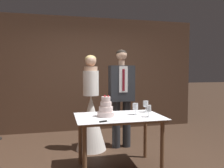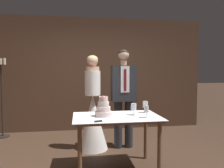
{
  "view_description": "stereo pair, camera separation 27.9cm",
  "coord_description": "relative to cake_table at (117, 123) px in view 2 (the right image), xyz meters",
  "views": [
    {
      "loc": [
        -0.69,
        -3.07,
        1.42
      ],
      "look_at": [
        0.13,
        0.35,
        1.21
      ],
      "focal_mm": 35.0,
      "sensor_mm": 36.0,
      "label": 1
    },
    {
      "loc": [
        -0.41,
        -3.12,
        1.42
      ],
      "look_at": [
        0.13,
        0.35,
        1.21
      ],
      "focal_mm": 35.0,
      "sensor_mm": 36.0,
      "label": 2
    }
  ],
  "objects": [
    {
      "name": "ground_plane",
      "position": [
        -0.13,
        0.08,
        -0.68
      ],
      "size": [
        40.0,
        40.0,
        0.0
      ],
      "primitive_type": "plane",
      "color": "#422D21"
    },
    {
      "name": "wall_back",
      "position": [
        -0.13,
        2.25,
        0.66
      ],
      "size": [
        5.29,
        0.12,
        2.68
      ],
      "primitive_type": "cube",
      "color": "#513828",
      "rests_on": "ground_plane"
    },
    {
      "name": "candle_stand",
      "position": [
        -2.15,
        1.89,
        0.2
      ],
      "size": [
        0.28,
        0.28,
        1.69
      ],
      "color": "black",
      "rests_on": "ground_plane"
    },
    {
      "name": "wine_glass_near",
      "position": [
        0.39,
        -0.16,
        0.22
      ],
      "size": [
        0.07,
        0.07,
        0.17
      ],
      "color": "silver",
      "rests_on": "cake_table"
    },
    {
      "name": "wine_glass_far",
      "position": [
        0.26,
        0.03,
        0.21
      ],
      "size": [
        0.08,
        0.08,
        0.17
      ],
      "color": "silver",
      "rests_on": "cake_table"
    },
    {
      "name": "wine_glass_middle",
      "position": [
        0.48,
        0.19,
        0.22
      ],
      "size": [
        0.08,
        0.08,
        0.18
      ],
      "color": "silver",
      "rests_on": "cake_table"
    },
    {
      "name": "cake_knife",
      "position": [
        -0.23,
        -0.3,
        0.11
      ],
      "size": [
        0.37,
        0.12,
        0.02
      ],
      "rotation": [
        0.0,
        0.0,
        0.27
      ],
      "color": "silver",
      "rests_on": "cake_table"
    },
    {
      "name": "groom",
      "position": [
        0.28,
        0.87,
        0.33
      ],
      "size": [
        0.45,
        0.25,
        1.81
      ],
      "color": "#282B30",
      "rests_on": "ground_plane"
    },
    {
      "name": "cake_table",
      "position": [
        0.0,
        0.0,
        0.0
      ],
      "size": [
        1.24,
        0.79,
        0.77
      ],
      "color": "brown",
      "rests_on": "ground_plane"
    },
    {
      "name": "bride",
      "position": [
        -0.28,
        0.87,
        -0.05
      ],
      "size": [
        0.54,
        0.54,
        1.7
      ],
      "color": "white",
      "rests_on": "ground_plane"
    },
    {
      "name": "tiered_cake",
      "position": [
        -0.19,
        0.02,
        0.2
      ],
      "size": [
        0.24,
        0.24,
        0.3
      ],
      "color": "beige",
      "rests_on": "cake_table"
    }
  ]
}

